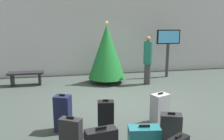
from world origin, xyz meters
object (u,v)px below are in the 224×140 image
object	(u,v)px
traveller_0	(148,59)
suitcase_5	(106,117)
holiday_tree	(107,52)
suitcase_0	(160,109)
suitcase_4	(71,138)
flight_info_kiosk	(168,44)
suitcase_1	(171,128)
waiting_bench	(26,76)
suitcase_7	(63,113)

from	to	relation	value
traveller_0	suitcase_5	distance (m)	4.12
holiday_tree	suitcase_0	xyz separation A→B (m)	(0.54, -3.72, -0.81)
suitcase_4	suitcase_5	bearing A→B (deg)	45.13
holiday_tree	flight_info_kiosk	bearing A→B (deg)	8.66
traveller_0	suitcase_5	xyz separation A→B (m)	(-2.14, -3.47, -0.57)
suitcase_1	waiting_bench	bearing A→B (deg)	124.58
suitcase_7	suitcase_4	bearing A→B (deg)	-83.11
traveller_0	suitcase_1	distance (m)	4.21
flight_info_kiosk	suitcase_0	world-z (taller)	flight_info_kiosk
suitcase_5	flight_info_kiosk	bearing A→B (deg)	52.97
suitcase_7	suitcase_0	bearing A→B (deg)	-0.92
suitcase_4	suitcase_5	distance (m)	1.04
waiting_bench	traveller_0	size ratio (longest dim) A/B	0.71
suitcase_0	suitcase_7	bearing A→B (deg)	179.08
flight_info_kiosk	suitcase_1	size ratio (longest dim) A/B	3.19
suitcase_4	suitcase_7	xyz separation A→B (m)	(-0.13, 1.04, 0.04)
flight_info_kiosk	suitcase_4	world-z (taller)	flight_info_kiosk
holiday_tree	suitcase_4	distance (m)	5.02
suitcase_7	holiday_tree	bearing A→B (deg)	66.33
holiday_tree	suitcase_1	distance (m)	4.66
waiting_bench	suitcase_7	bearing A→B (deg)	-72.17
flight_info_kiosk	suitcase_0	xyz separation A→B (m)	(-2.01, -4.11, -1.00)
suitcase_7	suitcase_5	bearing A→B (deg)	-19.24
waiting_bench	traveller_0	bearing A→B (deg)	-9.53
traveller_0	suitcase_1	world-z (taller)	traveller_0
holiday_tree	traveller_0	bearing A→B (deg)	-20.34
holiday_tree	suitcase_1	bearing A→B (deg)	-84.81
flight_info_kiosk	suitcase_7	distance (m)	5.90
traveller_0	suitcase_4	size ratio (longest dim) A/B	2.33
waiting_bench	suitcase_7	xyz separation A→B (m)	(1.25, -3.89, 0.04)
suitcase_0	suitcase_1	world-z (taller)	suitcase_0
waiting_bench	suitcase_7	world-z (taller)	suitcase_7
suitcase_5	suitcase_0	bearing A→B (deg)	11.58
flight_info_kiosk	suitcase_7	size ratio (longest dim) A/B	2.33
traveller_0	flight_info_kiosk	bearing A→B (deg)	37.87
waiting_bench	holiday_tree	bearing A→B (deg)	-4.00
suitcase_5	suitcase_1	bearing A→B (deg)	-26.05
suitcase_0	suitcase_5	size ratio (longest dim) A/B	0.98
waiting_bench	suitcase_1	xyz separation A→B (m)	(3.28, -4.76, -0.07)
flight_info_kiosk	suitcase_4	bearing A→B (deg)	-128.28
waiting_bench	suitcase_0	distance (m)	5.19
suitcase_5	suitcase_7	world-z (taller)	suitcase_7
holiday_tree	suitcase_7	bearing A→B (deg)	-113.67
suitcase_0	suitcase_1	xyz separation A→B (m)	(-0.12, -0.84, -0.06)
traveller_0	suitcase_4	world-z (taller)	traveller_0
holiday_tree	suitcase_1	size ratio (longest dim) A/B	3.77
holiday_tree	suitcase_5	distance (m)	4.14
waiting_bench	suitcase_5	bearing A→B (deg)	-63.27
flight_info_kiosk	suitcase_4	distance (m)	6.59
flight_info_kiosk	suitcase_5	world-z (taller)	flight_info_kiosk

